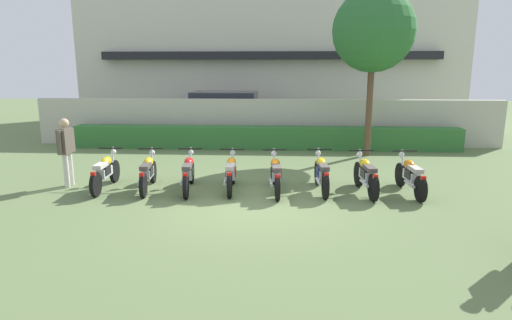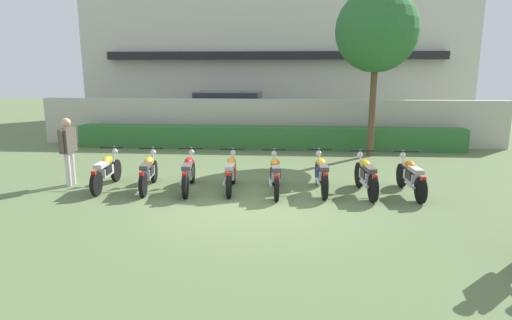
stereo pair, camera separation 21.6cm
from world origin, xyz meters
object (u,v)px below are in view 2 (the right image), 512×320
at_px(motorcycle_in_row_6, 366,175).
at_px(motorcycle_in_row_7, 411,176).
at_px(parked_car, 232,114).
at_px(motorcycle_in_row_4, 275,174).
at_px(motorcycle_in_row_2, 189,172).
at_px(motorcycle_in_row_1, 148,172).
at_px(tree_near_inspector, 377,31).
at_px(motorcycle_in_row_3, 231,172).
at_px(inspector_person, 68,146).
at_px(motorcycle_in_row_0, 106,171).
at_px(motorcycle_in_row_5, 321,173).

distance_m(motorcycle_in_row_6, motorcycle_in_row_7, 1.04).
xyz_separation_m(parked_car, motorcycle_in_row_4, (2.16, -8.42, -0.49)).
relative_size(motorcycle_in_row_2, motorcycle_in_row_4, 1.00).
xyz_separation_m(motorcycle_in_row_1, motorcycle_in_row_4, (3.09, -0.03, 0.01)).
bearing_deg(tree_near_inspector, motorcycle_in_row_2, -138.30).
height_order(motorcycle_in_row_3, inspector_person, inspector_person).
bearing_deg(motorcycle_in_row_3, motorcycle_in_row_0, 88.13).
distance_m(tree_near_inspector, motorcycle_in_row_3, 7.05).
bearing_deg(motorcycle_in_row_1, inspector_person, 78.05).
relative_size(motorcycle_in_row_0, motorcycle_in_row_2, 0.97).
height_order(motorcycle_in_row_3, motorcycle_in_row_4, motorcycle_in_row_4).
bearing_deg(motorcycle_in_row_2, motorcycle_in_row_4, -96.42).
relative_size(motorcycle_in_row_4, inspector_person, 1.14).
bearing_deg(motorcycle_in_row_6, motorcycle_in_row_3, 83.24).
xyz_separation_m(motorcycle_in_row_1, motorcycle_in_row_5, (4.19, 0.09, 0.01)).
xyz_separation_m(tree_near_inspector, motorcycle_in_row_1, (-6.11, -4.53, -3.60)).
distance_m(motorcycle_in_row_5, motorcycle_in_row_7, 2.07).
bearing_deg(motorcycle_in_row_0, tree_near_inspector, -60.22).
height_order(motorcycle_in_row_1, motorcycle_in_row_4, motorcycle_in_row_4).
bearing_deg(motorcycle_in_row_7, motorcycle_in_row_3, 85.61).
xyz_separation_m(motorcycle_in_row_6, inspector_person, (-7.29, 0.21, 0.56)).
bearing_deg(motorcycle_in_row_1, motorcycle_in_row_4, -97.32).
relative_size(parked_car, motorcycle_in_row_6, 2.46).
distance_m(motorcycle_in_row_2, motorcycle_in_row_4, 2.09).
bearing_deg(motorcycle_in_row_7, motorcycle_in_row_6, 88.64).
bearing_deg(motorcycle_in_row_5, motorcycle_in_row_7, -95.32).
bearing_deg(tree_near_inspector, motorcycle_in_row_7, -88.09).
height_order(parked_car, motorcycle_in_row_6, parked_car).
relative_size(motorcycle_in_row_2, motorcycle_in_row_3, 1.08).
relative_size(motorcycle_in_row_0, motorcycle_in_row_6, 1.01).
distance_m(motorcycle_in_row_0, motorcycle_in_row_4, 4.15).
xyz_separation_m(parked_car, motorcycle_in_row_1, (-0.93, -8.39, -0.50)).
height_order(motorcycle_in_row_3, motorcycle_in_row_6, motorcycle_in_row_6).
distance_m(motorcycle_in_row_5, inspector_person, 6.29).
bearing_deg(motorcycle_in_row_0, motorcycle_in_row_6, -92.69).
bearing_deg(motorcycle_in_row_2, motorcycle_in_row_7, -95.71).
distance_m(tree_near_inspector, motorcycle_in_row_1, 8.41).
distance_m(parked_car, motorcycle_in_row_4, 8.71).
height_order(motorcycle_in_row_2, motorcycle_in_row_7, motorcycle_in_row_2).
bearing_deg(motorcycle_in_row_3, motorcycle_in_row_4, -96.99).
distance_m(motorcycle_in_row_2, motorcycle_in_row_3, 1.03).
height_order(motorcycle_in_row_2, motorcycle_in_row_5, motorcycle_in_row_5).
bearing_deg(motorcycle_in_row_3, motorcycle_in_row_7, -93.16).
height_order(motorcycle_in_row_0, motorcycle_in_row_3, motorcycle_in_row_3).
height_order(parked_car, tree_near_inspector, tree_near_inspector).
xyz_separation_m(motorcycle_in_row_6, motorcycle_in_row_7, (1.04, 0.05, -0.01)).
bearing_deg(tree_near_inspector, motorcycle_in_row_0, -147.69).
distance_m(motorcycle_in_row_5, motorcycle_in_row_6, 1.03).
height_order(motorcycle_in_row_0, motorcycle_in_row_5, motorcycle_in_row_5).
distance_m(parked_car, motorcycle_in_row_1, 8.46).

